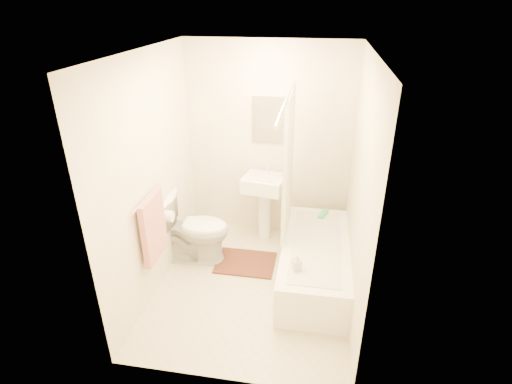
% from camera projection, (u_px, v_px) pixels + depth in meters
% --- Properties ---
extents(floor, '(2.40, 2.40, 0.00)m').
position_uv_depth(floor, '(252.00, 285.00, 4.31)').
color(floor, beige).
rests_on(floor, ground).
extents(ceiling, '(2.40, 2.40, 0.00)m').
position_uv_depth(ceiling, '(251.00, 51.00, 3.25)').
color(ceiling, white).
rests_on(ceiling, ground).
extents(wall_back, '(2.00, 0.02, 2.40)m').
position_uv_depth(wall_back, '(269.00, 143.00, 4.84)').
color(wall_back, beige).
rests_on(wall_back, ground).
extents(wall_left, '(0.02, 2.40, 2.40)m').
position_uv_depth(wall_left, '(152.00, 178.00, 3.93)').
color(wall_left, beige).
rests_on(wall_left, ground).
extents(wall_right, '(0.02, 2.40, 2.40)m').
position_uv_depth(wall_right, '(360.00, 192.00, 3.63)').
color(wall_right, beige).
rests_on(wall_right, ground).
extents(mirror, '(0.40, 0.03, 0.55)m').
position_uv_depth(mirror, '(269.00, 120.00, 4.69)').
color(mirror, white).
rests_on(mirror, wall_back).
extents(curtain_rod, '(0.03, 1.70, 0.03)m').
position_uv_depth(curtain_rod, '(287.00, 99.00, 3.47)').
color(curtain_rod, silver).
rests_on(curtain_rod, wall_back).
extents(shower_curtain, '(0.04, 0.80, 1.55)m').
position_uv_depth(shower_curtain, '(288.00, 165.00, 4.17)').
color(shower_curtain, silver).
rests_on(shower_curtain, curtain_rod).
extents(towel_bar, '(0.02, 0.60, 0.02)m').
position_uv_depth(towel_bar, '(147.00, 198.00, 3.74)').
color(towel_bar, silver).
rests_on(towel_bar, wall_left).
extents(towel, '(0.06, 0.45, 0.66)m').
position_uv_depth(towel, '(153.00, 228.00, 3.88)').
color(towel, '#CC7266').
rests_on(towel, towel_bar).
extents(toilet_paper, '(0.11, 0.12, 0.12)m').
position_uv_depth(toilet_paper, '(168.00, 216.00, 4.24)').
color(toilet_paper, white).
rests_on(toilet_paper, wall_left).
extents(toilet, '(0.85, 0.50, 0.81)m').
position_uv_depth(toilet, '(194.00, 229.00, 4.58)').
color(toilet, white).
rests_on(toilet, floor).
extents(sink, '(0.54, 0.46, 0.94)m').
position_uv_depth(sink, '(264.00, 206.00, 4.94)').
color(sink, white).
rests_on(sink, floor).
extents(bathtub, '(0.70, 1.60, 0.45)m').
position_uv_depth(bathtub, '(315.00, 262.00, 4.31)').
color(bathtub, white).
rests_on(bathtub, floor).
extents(bath_mat, '(0.67, 0.51, 0.02)m').
position_uv_depth(bath_mat, '(246.00, 263.00, 4.65)').
color(bath_mat, '#4A291E').
rests_on(bath_mat, floor).
extents(soap_bottle, '(0.10, 0.11, 0.17)m').
position_uv_depth(soap_bottle, '(297.00, 263.00, 3.77)').
color(soap_bottle, white).
rests_on(soap_bottle, bathtub).
extents(scrub_brush, '(0.13, 0.22, 0.04)m').
position_uv_depth(scrub_brush, '(323.00, 214.00, 4.75)').
color(scrub_brush, '#3EC27F').
rests_on(scrub_brush, bathtub).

